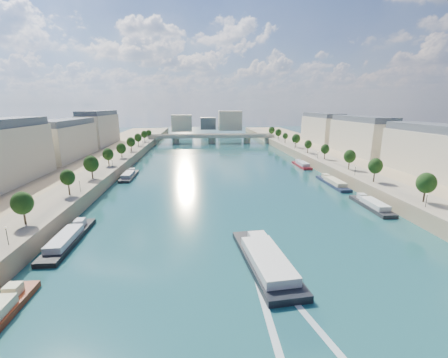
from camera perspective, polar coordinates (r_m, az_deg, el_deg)
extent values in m
plane|color=#0B2F33|center=(136.16, 0.42, -0.40)|extent=(700.00, 700.00, 0.00)
cube|color=#9E8460|center=(147.57, -28.64, -0.01)|extent=(44.00, 520.00, 5.00)
cube|color=#9E8460|center=(159.19, 27.19, 1.07)|extent=(44.00, 520.00, 5.00)
cube|color=gray|center=(141.64, -23.21, 1.11)|extent=(14.00, 520.00, 0.10)
cube|color=gray|center=(151.27, 22.47, 1.94)|extent=(14.00, 520.00, 0.10)
cylinder|color=#382B1E|center=(88.96, -33.47, -6.02)|extent=(0.50, 0.50, 3.82)
ellipsoid|color=black|center=(87.94, -33.79, -3.81)|extent=(4.80, 4.80, 5.52)
cylinder|color=#382B1E|center=(109.58, -27.67, -1.86)|extent=(0.50, 0.50, 3.82)
ellipsoid|color=black|center=(108.76, -27.89, -0.04)|extent=(4.80, 4.80, 5.52)
cylinder|color=#382B1E|center=(131.36, -23.77, 0.96)|extent=(0.50, 0.50, 3.82)
ellipsoid|color=black|center=(130.68, -23.92, 2.49)|extent=(4.80, 4.80, 5.52)
cylinder|color=#382B1E|center=(153.80, -20.99, 2.97)|extent=(0.50, 0.50, 3.82)
ellipsoid|color=black|center=(153.22, -21.10, 4.29)|extent=(4.80, 4.80, 5.52)
cylinder|color=#382B1E|center=(176.66, -18.91, 4.46)|extent=(0.50, 0.50, 3.82)
ellipsoid|color=black|center=(176.15, -19.01, 5.61)|extent=(4.80, 4.80, 5.52)
cylinder|color=#382B1E|center=(199.78, -17.31, 5.60)|extent=(0.50, 0.50, 3.82)
ellipsoid|color=black|center=(199.33, -17.39, 6.62)|extent=(4.80, 4.80, 5.52)
cylinder|color=#382B1E|center=(223.08, -16.04, 6.50)|extent=(0.50, 0.50, 3.82)
ellipsoid|color=black|center=(222.68, -16.10, 7.42)|extent=(4.80, 4.80, 5.52)
cylinder|color=#382B1E|center=(246.52, -15.00, 7.23)|extent=(0.50, 0.50, 3.82)
ellipsoid|color=black|center=(246.16, -15.06, 8.06)|extent=(4.80, 4.80, 5.52)
cylinder|color=#382B1E|center=(270.06, -14.15, 7.83)|extent=(0.50, 0.50, 3.82)
ellipsoid|color=black|center=(269.73, -14.19, 8.59)|extent=(4.80, 4.80, 5.52)
cylinder|color=#382B1E|center=(108.97, 33.52, -2.69)|extent=(0.50, 0.50, 3.82)
ellipsoid|color=black|center=(108.14, 33.77, -0.86)|extent=(4.80, 4.80, 5.52)
cylinder|color=#382B1E|center=(127.88, 26.99, 0.29)|extent=(0.50, 0.50, 3.82)
ellipsoid|color=black|center=(127.18, 27.16, 1.86)|extent=(4.80, 4.80, 5.52)
cylinder|color=#382B1E|center=(148.27, 22.19, 2.48)|extent=(0.50, 0.50, 3.82)
ellipsoid|color=black|center=(147.67, 22.32, 3.84)|extent=(4.80, 4.80, 5.52)
cylinder|color=#382B1E|center=(169.61, 18.57, 4.12)|extent=(0.50, 0.50, 3.82)
ellipsoid|color=black|center=(169.08, 18.67, 5.32)|extent=(4.80, 4.80, 5.52)
cylinder|color=#382B1E|center=(191.58, 15.76, 5.37)|extent=(0.50, 0.50, 3.82)
ellipsoid|color=black|center=(191.11, 15.83, 6.44)|extent=(4.80, 4.80, 5.52)
cylinder|color=#382B1E|center=(213.99, 13.52, 6.36)|extent=(0.50, 0.50, 3.82)
ellipsoid|color=black|center=(213.57, 13.58, 7.31)|extent=(4.80, 4.80, 5.52)
cylinder|color=#382B1E|center=(236.71, 11.71, 7.15)|extent=(0.50, 0.50, 3.82)
ellipsoid|color=black|center=(236.33, 11.75, 8.02)|extent=(4.80, 4.80, 5.52)
cylinder|color=#382B1E|center=(259.66, 10.21, 7.80)|extent=(0.50, 0.50, 3.82)
ellipsoid|color=black|center=(259.31, 10.24, 8.59)|extent=(4.80, 4.80, 5.52)
cylinder|color=#382B1E|center=(282.78, 8.95, 8.34)|extent=(0.50, 0.50, 3.82)
ellipsoid|color=black|center=(282.47, 8.97, 9.06)|extent=(4.80, 4.80, 5.52)
cylinder|color=black|center=(78.01, -35.97, -8.90)|extent=(0.14, 0.14, 4.00)
sphere|color=#FFE5B2|center=(77.32, -36.19, -7.46)|extent=(0.36, 0.36, 0.36)
cylinder|color=black|center=(112.21, -25.74, -1.26)|extent=(0.14, 0.14, 4.00)
sphere|color=#FFE5B2|center=(111.73, -25.85, -0.22)|extent=(0.36, 0.36, 0.36)
cylinder|color=black|center=(149.32, -20.48, 2.74)|extent=(0.14, 0.14, 4.00)
sphere|color=#FFE5B2|center=(148.96, -20.55, 3.53)|extent=(0.36, 0.36, 0.36)
cylinder|color=black|center=(187.63, -17.32, 5.12)|extent=(0.14, 0.14, 4.00)
sphere|color=#FFE5B2|center=(187.34, -17.37, 5.76)|extent=(0.36, 0.36, 0.36)
cylinder|color=black|center=(226.52, -15.23, 6.68)|extent=(0.14, 0.14, 4.00)
sphere|color=#FFE5B2|center=(226.28, -15.26, 7.21)|extent=(0.36, 0.36, 0.36)
cylinder|color=black|center=(103.68, 34.11, -3.47)|extent=(0.14, 0.14, 4.00)
sphere|color=#FFE5B2|center=(103.16, 34.27, -2.36)|extent=(0.36, 0.36, 0.36)
cylinder|color=black|center=(135.85, 23.70, 1.40)|extent=(0.14, 0.14, 4.00)
sphere|color=#FFE5B2|center=(135.46, 23.79, 2.27)|extent=(0.36, 0.36, 0.36)
cylinder|color=black|center=(171.35, 17.41, 4.33)|extent=(0.14, 0.14, 4.00)
sphere|color=#FFE5B2|center=(171.04, 17.46, 5.02)|extent=(0.36, 0.36, 0.36)
cylinder|color=black|center=(208.49, 13.30, 6.21)|extent=(0.14, 0.14, 4.00)
sphere|color=#FFE5B2|center=(208.23, 13.33, 6.78)|extent=(0.36, 0.36, 0.36)
cylinder|color=black|center=(246.52, 10.42, 7.49)|extent=(0.14, 0.14, 4.00)
sphere|color=#FFE5B2|center=(246.31, 10.44, 7.98)|extent=(0.36, 0.36, 0.36)
cube|color=beige|center=(187.94, -27.86, 6.62)|extent=(16.00, 52.00, 20.00)
cube|color=#474C54|center=(187.14, -28.27, 10.14)|extent=(14.72, 50.44, 3.20)
cube|color=beige|center=(242.23, -22.64, 8.45)|extent=(16.00, 52.00, 20.00)
cube|color=#474C54|center=(241.61, -22.90, 11.18)|extent=(14.72, 50.44, 3.20)
cube|color=beige|center=(151.34, 35.27, 4.28)|extent=(16.00, 52.00, 20.00)
cube|color=#474C54|center=(150.35, 35.89, 8.62)|extent=(14.72, 50.44, 3.20)
cube|color=beige|center=(198.82, 24.61, 7.29)|extent=(16.00, 52.00, 20.00)
cube|color=#474C54|center=(198.06, 24.95, 10.61)|extent=(14.72, 50.44, 3.20)
cube|color=beige|center=(250.77, 18.14, 8.98)|extent=(16.00, 52.00, 20.00)
cube|color=#474C54|center=(250.17, 18.34, 11.62)|extent=(14.72, 50.44, 3.20)
cube|color=beige|center=(342.35, -8.03, 10.51)|extent=(22.00, 18.00, 18.00)
cube|color=beige|center=(353.75, 1.14, 11.07)|extent=(26.00, 20.00, 22.00)
cube|color=#474C54|center=(367.18, -3.07, 10.53)|extent=(18.00, 16.00, 14.00)
cube|color=#C1B79E|center=(271.41, -2.34, 8.11)|extent=(112.00, 11.00, 2.20)
cube|color=#C1B79E|center=(266.29, -2.29, 8.32)|extent=(112.00, 0.80, 0.90)
cube|color=#C1B79E|center=(276.24, -2.39, 8.53)|extent=(112.00, 0.80, 0.90)
cylinder|color=#C1B79E|center=(272.24, -9.13, 7.18)|extent=(6.40, 6.40, 5.00)
cylinder|color=#C1B79E|center=(271.81, -2.33, 7.34)|extent=(6.40, 6.40, 5.00)
cylinder|color=#C1B79E|center=(275.13, 4.40, 7.39)|extent=(6.40, 6.40, 5.00)
cube|color=#C1B79E|center=(274.41, -13.33, 7.04)|extent=(6.00, 12.00, 5.00)
cube|color=#C1B79E|center=(279.06, 8.49, 7.37)|extent=(6.00, 12.00, 5.00)
cube|color=black|center=(68.32, 7.82, -15.38)|extent=(11.00, 29.58, 2.07)
cube|color=silver|center=(65.40, 8.34, -14.86)|extent=(8.55, 19.36, 1.86)
cube|color=silver|center=(74.99, 6.41, -10.89)|extent=(4.45, 3.85, 1.80)
cube|color=silver|center=(54.16, 8.47, -24.75)|extent=(1.87, 26.02, 0.04)
cube|color=silver|center=(55.80, 15.48, -23.83)|extent=(6.81, 25.64, 0.04)
cube|color=beige|center=(67.50, -35.23, -16.79)|extent=(2.50, 2.43, 1.80)
cube|color=black|center=(86.78, -27.41, -10.39)|extent=(5.00, 25.77, 1.80)
cube|color=#B5B9C2|center=(84.41, -28.06, -9.89)|extent=(4.10, 14.17, 1.60)
cube|color=#B5B9C2|center=(92.74, -25.76, -7.46)|extent=(2.50, 3.09, 1.80)
cube|color=#28282B|center=(149.93, -17.58, 0.39)|extent=(5.00, 22.69, 1.80)
cube|color=#93929A|center=(147.84, -17.78, 0.87)|extent=(4.10, 12.48, 1.60)
cube|color=#93929A|center=(156.04, -17.11, 1.62)|extent=(2.50, 2.72, 1.80)
cube|color=#272629|center=(113.02, 26.24, -4.76)|extent=(5.00, 21.27, 1.80)
cube|color=silver|center=(111.16, 26.77, -4.20)|extent=(4.10, 11.70, 1.60)
cube|color=silver|center=(117.73, 24.76, -2.97)|extent=(2.50, 2.55, 1.80)
cube|color=#1B243B|center=(138.29, 19.96, -0.91)|extent=(5.00, 25.62, 1.80)
cube|color=beige|center=(136.09, 20.38, -0.43)|extent=(4.10, 14.09, 1.60)
cube|color=beige|center=(144.66, 18.77, 0.56)|extent=(2.50, 3.07, 1.80)
cube|color=maroon|center=(174.21, 14.56, 2.43)|extent=(5.00, 20.84, 1.80)
cube|color=#A7AAB3|center=(172.35, 14.78, 2.87)|extent=(4.10, 11.46, 1.60)
cube|color=#A7AAB3|center=(179.67, 13.95, 3.39)|extent=(2.50, 2.50, 1.80)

